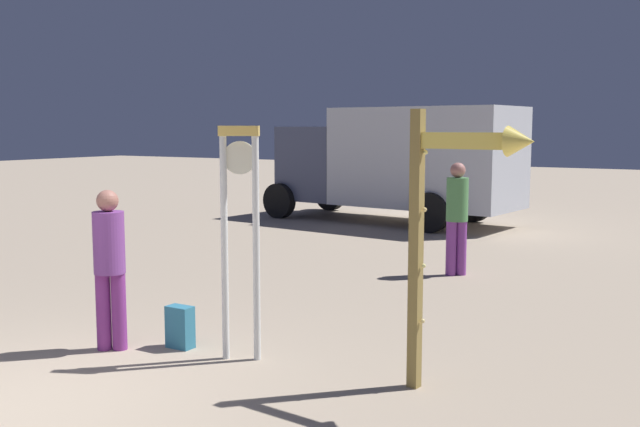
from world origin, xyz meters
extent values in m
cylinder|color=white|center=(0.79, 2.14, 1.13)|extent=(0.07, 0.07, 2.26)
cylinder|color=white|center=(1.08, 2.27, 1.13)|extent=(0.07, 0.07, 2.26)
cube|color=#FFD260|center=(0.94, 2.21, 2.31)|extent=(0.40, 0.24, 0.10)
cylinder|color=white|center=(0.92, 2.23, 2.04)|extent=(0.32, 0.17, 0.33)
cube|color=black|center=(0.91, 2.26, 2.04)|extent=(0.08, 0.04, 0.04)
cube|color=black|center=(0.91, 2.26, 2.04)|extent=(0.11, 0.06, 0.08)
cube|color=olive|center=(2.76, 2.36, 1.25)|extent=(0.11, 0.11, 2.50)
cube|color=#FCDF5C|center=(3.20, 2.31, 2.23)|extent=(0.79, 0.14, 0.14)
cone|color=#FCDF5C|center=(3.69, 2.26, 2.23)|extent=(0.25, 0.27, 0.25)
sphere|color=#FFE590|center=(2.84, 2.35, 0.62)|extent=(0.04, 0.04, 0.04)
sphere|color=#F6F090|center=(2.84, 2.35, 1.12)|extent=(0.04, 0.04, 0.04)
sphere|color=#FFDB7F|center=(2.84, 2.35, 1.62)|extent=(0.04, 0.04, 0.04)
sphere|color=#F1E883|center=(2.84, 2.35, 2.12)|extent=(0.04, 0.04, 0.04)
cylinder|color=#833087|center=(-0.36, 1.80, 0.41)|extent=(0.15, 0.15, 0.82)
cylinder|color=#833087|center=(-0.50, 1.72, 0.41)|extent=(0.15, 0.15, 0.82)
cylinder|color=#7C3E8F|center=(-0.43, 1.76, 1.15)|extent=(0.33, 0.33, 0.65)
sphere|color=#A6695A|center=(-0.43, 1.76, 1.58)|extent=(0.23, 0.23, 0.23)
cube|color=teal|center=(0.15, 2.18, 0.23)|extent=(0.29, 0.16, 0.45)
cube|color=teal|center=(0.15, 2.28, 0.16)|extent=(0.20, 0.04, 0.20)
cylinder|color=purple|center=(1.25, 7.29, 0.43)|extent=(0.16, 0.16, 0.87)
cylinder|color=purple|center=(1.38, 7.41, 0.43)|extent=(0.16, 0.16, 0.87)
cylinder|color=#4F8C4F|center=(1.32, 7.35, 1.21)|extent=(0.34, 0.34, 0.69)
sphere|color=#A86C62|center=(1.32, 7.35, 1.67)|extent=(0.24, 0.24, 0.24)
cube|color=silver|center=(-1.44, 12.74, 1.63)|extent=(4.51, 2.65, 2.36)
cube|color=#464D69|center=(-4.47, 13.05, 1.40)|extent=(1.88, 2.26, 1.91)
cube|color=black|center=(-5.31, 13.14, 1.78)|extent=(0.21, 1.76, 0.84)
cylinder|color=black|center=(-4.96, 14.24, 0.45)|extent=(0.92, 0.34, 0.90)
cylinder|color=black|center=(-5.20, 12.00, 0.45)|extent=(0.92, 0.34, 0.90)
cylinder|color=black|center=(-0.61, 13.78, 0.45)|extent=(0.92, 0.34, 0.90)
cylinder|color=black|center=(-0.84, 11.54, 0.45)|extent=(0.92, 0.34, 0.90)
camera|label=1|loc=(5.29, -3.55, 2.34)|focal=40.87mm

